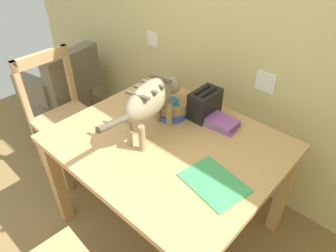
# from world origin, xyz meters

# --- Properties ---
(wall_rear) EXTENTS (4.92, 0.11, 2.50)m
(wall_rear) POSITION_xyz_m (0.00, 2.09, 1.25)
(wall_rear) COLOR #D9C981
(wall_rear) RESTS_ON ground_plane
(dining_table) EXTENTS (1.20, 0.99, 0.72)m
(dining_table) POSITION_xyz_m (-0.02, 1.37, 0.64)
(dining_table) COLOR tan
(dining_table) RESTS_ON ground_plane
(cat) EXTENTS (0.21, 0.66, 0.33)m
(cat) POSITION_xyz_m (-0.14, 1.36, 0.95)
(cat) COLOR gray
(cat) RESTS_ON dining_table
(saucer_bowl) EXTENTS (0.19, 0.19, 0.03)m
(saucer_bowl) POSITION_xyz_m (-0.18, 1.56, 0.74)
(saucer_bowl) COLOR #3550B6
(saucer_bowl) RESTS_ON dining_table
(coffee_mug) EXTENTS (0.12, 0.08, 0.08)m
(coffee_mug) POSITION_xyz_m (-0.17, 1.56, 0.79)
(coffee_mug) COLOR #2F7BBA
(coffee_mug) RESTS_ON saucer_bowl
(magazine) EXTENTS (0.33, 0.27, 0.01)m
(magazine) POSITION_xyz_m (0.35, 1.28, 0.73)
(magazine) COLOR #40A761
(magazine) RESTS_ON dining_table
(book_stack) EXTENTS (0.22, 0.15, 0.05)m
(book_stack) POSITION_xyz_m (0.11, 1.67, 0.75)
(book_stack) COLOR #8A53A5
(book_stack) RESTS_ON dining_table
(wicker_basket) EXTENTS (0.26, 0.26, 0.09)m
(wicker_basket) POSITION_xyz_m (-0.22, 1.60, 0.77)
(wicker_basket) COLOR tan
(wicker_basket) RESTS_ON dining_table
(toaster) EXTENTS (0.12, 0.20, 0.18)m
(toaster) POSITION_xyz_m (-0.02, 1.69, 0.81)
(toaster) COLOR black
(toaster) RESTS_ON dining_table
(wooden_chair_far) EXTENTS (0.43, 0.43, 0.94)m
(wooden_chair_far) POSITION_xyz_m (-1.01, 1.27, 0.46)
(wooden_chair_far) COLOR tan
(wooden_chair_far) RESTS_ON ground_plane
(wicker_armchair) EXTENTS (0.64, 0.67, 0.78)m
(wicker_armchair) POSITION_xyz_m (-1.56, 1.57, 0.27)
(wicker_armchair) COLOR #6F6755
(wicker_armchair) RESTS_ON ground_plane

